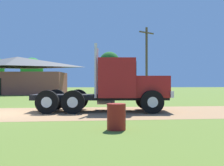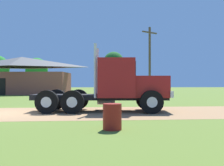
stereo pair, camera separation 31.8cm
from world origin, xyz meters
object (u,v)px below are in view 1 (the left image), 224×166
(shed_building, at_px, (17,76))
(utility_pole_near, at_px, (147,60))
(truck_foreground_white, at_px, (118,86))
(steel_barrel, at_px, (116,117))

(shed_building, height_order, utility_pole_near, utility_pole_near)
(truck_foreground_white, height_order, shed_building, shed_building)
(truck_foreground_white, bearing_deg, shed_building, 114.13)
(truck_foreground_white, xyz_separation_m, steel_barrel, (-0.80, -5.68, -0.92))
(truck_foreground_white, distance_m, shed_building, 26.50)
(shed_building, relative_size, utility_pole_near, 1.79)
(steel_barrel, bearing_deg, shed_building, 108.56)
(steel_barrel, relative_size, utility_pole_near, 0.11)
(steel_barrel, distance_m, utility_pole_near, 22.51)
(utility_pole_near, bearing_deg, shed_building, 152.21)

